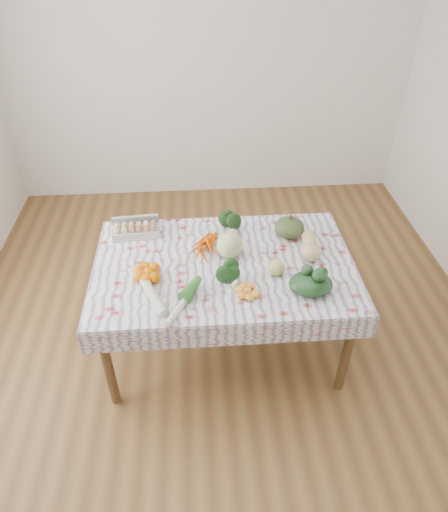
{
  "coord_description": "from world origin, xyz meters",
  "views": [
    {
      "loc": [
        -0.16,
        -2.24,
        2.6
      ],
      "look_at": [
        0.0,
        0.0,
        0.82
      ],
      "focal_mm": 32.0,
      "sensor_mm": 36.0,
      "label": 1
    }
  ],
  "objects_px": {
    "egg_carton": "(136,231)",
    "butternut_squash": "(310,246)",
    "kabocha_squash": "(289,227)",
    "cabbage": "(230,245)",
    "dining_table": "(224,273)",
    "grapefruit": "(277,267)"
  },
  "relations": [
    {
      "from": "egg_carton",
      "to": "butternut_squash",
      "type": "distance_m",
      "value": 1.17
    },
    {
      "from": "egg_carton",
      "to": "kabocha_squash",
      "type": "xyz_separation_m",
      "value": [
        1.04,
        -0.07,
        0.02
      ]
    },
    {
      "from": "kabocha_squash",
      "to": "cabbage",
      "type": "xyz_separation_m",
      "value": [
        -0.42,
        -0.2,
        0.02
      ]
    },
    {
      "from": "egg_carton",
      "to": "butternut_squash",
      "type": "xyz_separation_m",
      "value": [
        1.14,
        -0.27,
        0.02
      ]
    },
    {
      "from": "butternut_squash",
      "to": "cabbage",
      "type": "bearing_deg",
      "value": -172.72
    },
    {
      "from": "dining_table",
      "to": "kabocha_squash",
      "type": "height_order",
      "value": "kabocha_squash"
    },
    {
      "from": "cabbage",
      "to": "grapefruit",
      "type": "bearing_deg",
      "value": -36.1
    },
    {
      "from": "dining_table",
      "to": "butternut_squash",
      "type": "relative_size",
      "value": 6.19
    },
    {
      "from": "grapefruit",
      "to": "butternut_squash",
      "type": "bearing_deg",
      "value": 37.78
    },
    {
      "from": "kabocha_squash",
      "to": "cabbage",
      "type": "height_order",
      "value": "cabbage"
    },
    {
      "from": "butternut_squash",
      "to": "grapefruit",
      "type": "relative_size",
      "value": 2.54
    },
    {
      "from": "egg_carton",
      "to": "grapefruit",
      "type": "height_order",
      "value": "grapefruit"
    },
    {
      "from": "dining_table",
      "to": "kabocha_squash",
      "type": "distance_m",
      "value": 0.56
    },
    {
      "from": "egg_carton",
      "to": "cabbage",
      "type": "relative_size",
      "value": 1.88
    },
    {
      "from": "dining_table",
      "to": "butternut_squash",
      "type": "bearing_deg",
      "value": 6.73
    },
    {
      "from": "grapefruit",
      "to": "egg_carton",
      "type": "bearing_deg",
      "value": 152.59
    },
    {
      "from": "butternut_squash",
      "to": "grapefruit",
      "type": "height_order",
      "value": "butternut_squash"
    },
    {
      "from": "dining_table",
      "to": "butternut_squash",
      "type": "xyz_separation_m",
      "value": [
        0.57,
        0.07,
        0.14
      ]
    },
    {
      "from": "egg_carton",
      "to": "grapefruit",
      "type": "xyz_separation_m",
      "value": [
        0.89,
        -0.46,
        0.01
      ]
    },
    {
      "from": "butternut_squash",
      "to": "kabocha_squash",
      "type": "bearing_deg",
      "value": 123.65
    },
    {
      "from": "egg_carton",
      "to": "cabbage",
      "type": "bearing_deg",
      "value": -27.55
    },
    {
      "from": "kabocha_squash",
      "to": "grapefruit",
      "type": "bearing_deg",
      "value": -110.78
    }
  ]
}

